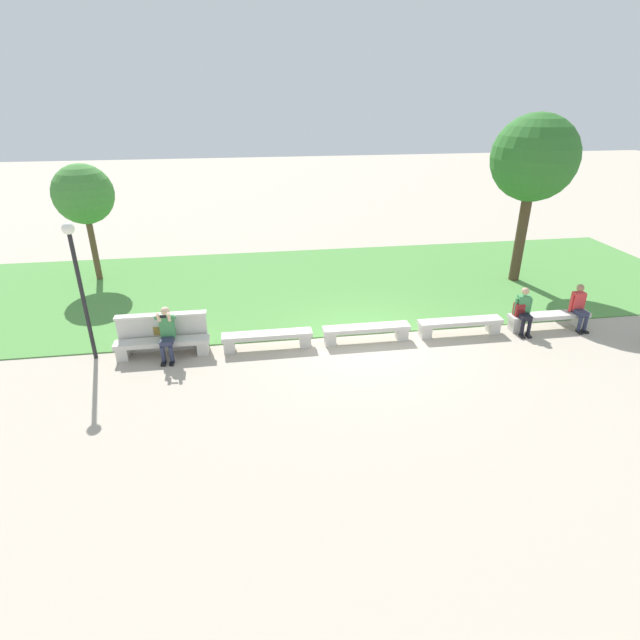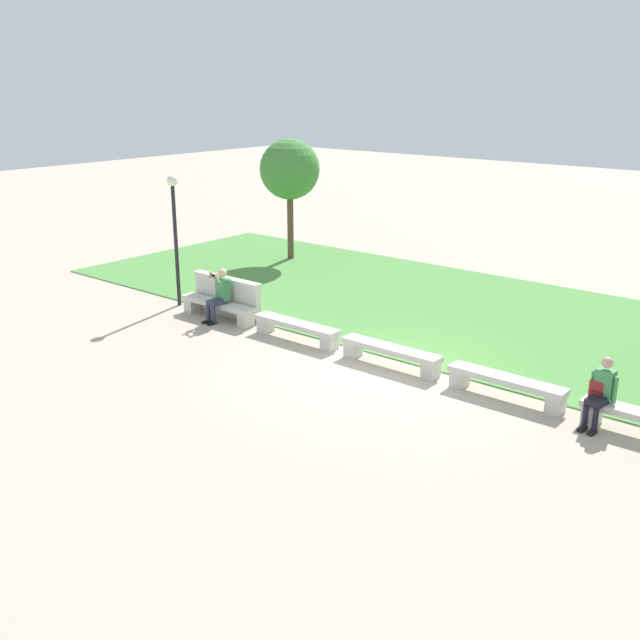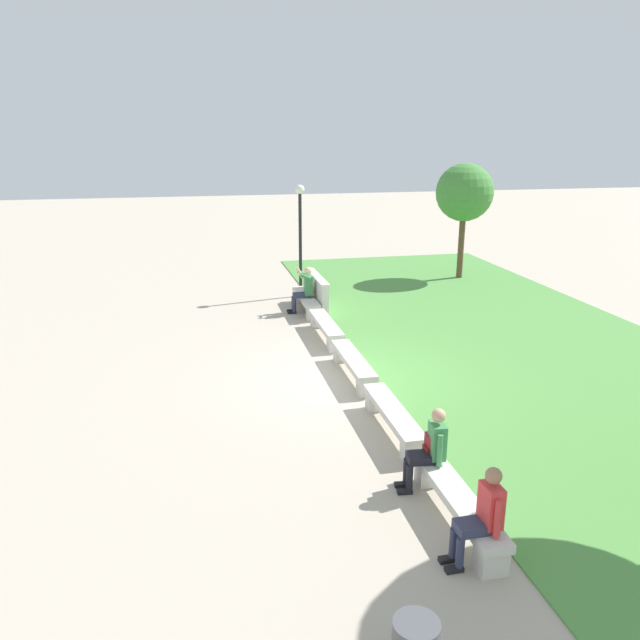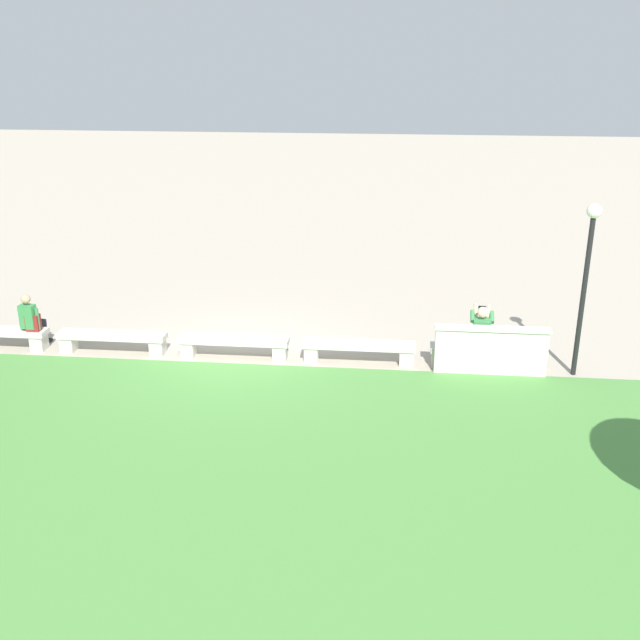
{
  "view_description": "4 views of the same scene",
  "coord_description": "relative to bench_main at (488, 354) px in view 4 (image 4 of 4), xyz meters",
  "views": [
    {
      "loc": [
        -3.04,
        -11.55,
        6.16
      ],
      "look_at": [
        -1.27,
        -0.15,
        0.79
      ],
      "focal_mm": 28.0,
      "sensor_mm": 36.0,
      "label": 1
    },
    {
      "loc": [
        8.19,
        -12.3,
        5.76
      ],
      "look_at": [
        -1.56,
        -0.44,
        0.82
      ],
      "focal_mm": 42.0,
      "sensor_mm": 36.0,
      "label": 2
    },
    {
      "loc": [
        11.85,
        -3.27,
        4.97
      ],
      "look_at": [
        -1.08,
        -0.48,
        0.97
      ],
      "focal_mm": 35.0,
      "sensor_mm": 36.0,
      "label": 3
    },
    {
      "loc": [
        -3.25,
        14.23,
        6.29
      ],
      "look_at": [
        -1.8,
        -0.25,
        0.81
      ],
      "focal_mm": 42.0,
      "sensor_mm": 36.0,
      "label": 4
    }
  ],
  "objects": [
    {
      "name": "bench_main",
      "position": [
        0.0,
        0.0,
        0.0
      ],
      "size": [
        2.32,
        0.4,
        0.45
      ],
      "color": "beige",
      "rests_on": "ground"
    },
    {
      "name": "grass_strip",
      "position": [
        5.25,
        4.38,
        -0.29
      ],
      "size": [
        24.82,
        8.0,
        0.03
      ],
      "primitive_type": "cube",
      "color": "#518E42",
      "rests_on": "ground"
    },
    {
      "name": "person_distant",
      "position": [
        9.65,
        -0.07,
        0.36
      ],
      "size": [
        0.48,
        0.7,
        1.26
      ],
      "color": "black",
      "rests_on": "ground"
    },
    {
      "name": "bench_mid",
      "position": [
        5.25,
        0.0,
        0.0
      ],
      "size": [
        2.32,
        0.4,
        0.45
      ],
      "color": "beige",
      "rests_on": "ground"
    },
    {
      "name": "bench_far",
      "position": [
        7.88,
        0.0,
        0.0
      ],
      "size": [
        2.32,
        0.4,
        0.45
      ],
      "color": "beige",
      "rests_on": "ground"
    },
    {
      "name": "lamp_post",
      "position": [
        -1.68,
        0.16,
        1.98
      ],
      "size": [
        0.28,
        0.28,
        3.45
      ],
      "color": "black",
      "rests_on": "ground"
    },
    {
      "name": "person_photographer",
      "position": [
        0.17,
        -0.08,
        0.43
      ],
      "size": [
        0.49,
        0.74,
        1.32
      ],
      "color": "black",
      "rests_on": "ground"
    },
    {
      "name": "backpack",
      "position": [
        9.57,
        0.03,
        0.32
      ],
      "size": [
        0.28,
        0.24,
        0.43
      ],
      "color": "maroon",
      "rests_on": "bench_end"
    },
    {
      "name": "ground_plane",
      "position": [
        5.25,
        0.0,
        -0.31
      ],
      "size": [
        80.0,
        80.0,
        0.0
      ],
      "primitive_type": "plane",
      "color": "#B2A593"
    },
    {
      "name": "bench_near",
      "position": [
        2.63,
        0.0,
        0.0
      ],
      "size": [
        2.32,
        0.4,
        0.45
      ],
      "color": "beige",
      "rests_on": "ground"
    },
    {
      "name": "backrest_wall_with_plaque",
      "position": [
        0.0,
        0.34,
        0.21
      ],
      "size": [
        2.25,
        0.24,
        1.01
      ],
      "color": "beige",
      "rests_on": "ground"
    }
  ]
}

